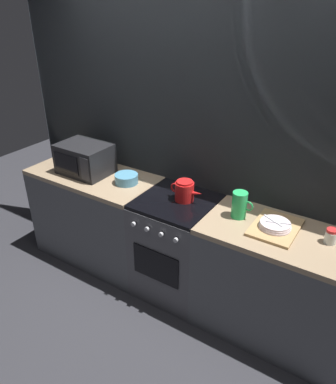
% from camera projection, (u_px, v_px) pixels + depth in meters
% --- Properties ---
extents(ground_plane, '(8.00, 8.00, 0.00)m').
position_uv_depth(ground_plane, '(175.00, 287.00, 3.35)').
color(ground_plane, '#2D2D33').
extents(back_wall, '(3.60, 0.05, 2.40)m').
position_uv_depth(back_wall, '(198.00, 152.00, 3.03)').
color(back_wall, gray).
rests_on(back_wall, ground_plane).
extents(counter_left, '(1.20, 0.60, 0.90)m').
position_uv_depth(counter_left, '(97.00, 216.00, 3.57)').
color(counter_left, '#515459').
rests_on(counter_left, ground_plane).
extents(stove_unit, '(0.60, 0.63, 0.90)m').
position_uv_depth(stove_unit, '(176.00, 246.00, 3.14)').
color(stove_unit, '#4C4C51').
rests_on(stove_unit, ground_plane).
extents(counter_right, '(1.20, 0.60, 0.90)m').
position_uv_depth(counter_right, '(280.00, 286.00, 2.71)').
color(counter_right, '#515459').
rests_on(counter_right, ground_plane).
extents(microwave, '(0.46, 0.35, 0.27)m').
position_uv_depth(microwave, '(85.00, 159.00, 3.33)').
color(microwave, black).
rests_on(microwave, counter_left).
extents(kettle, '(0.28, 0.15, 0.17)m').
position_uv_depth(kettle, '(185.00, 191.00, 2.90)').
color(kettle, red).
rests_on(kettle, stove_unit).
extents(mixing_bowl, '(0.20, 0.20, 0.08)m').
position_uv_depth(mixing_bowl, '(126.00, 179.00, 3.18)').
color(mixing_bowl, teal).
rests_on(mixing_bowl, counter_left).
extents(pitcher, '(0.16, 0.11, 0.20)m').
position_uv_depth(pitcher, '(240.00, 205.00, 2.67)').
color(pitcher, green).
rests_on(pitcher, counter_right).
extents(dish_pile, '(0.30, 0.40, 0.07)m').
position_uv_depth(dish_pile, '(275.00, 226.00, 2.56)').
color(dish_pile, tan).
rests_on(dish_pile, counter_right).
extents(spice_jar, '(0.08, 0.08, 0.10)m').
position_uv_depth(spice_jar, '(331.00, 236.00, 2.40)').
color(spice_jar, silver).
rests_on(spice_jar, counter_right).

